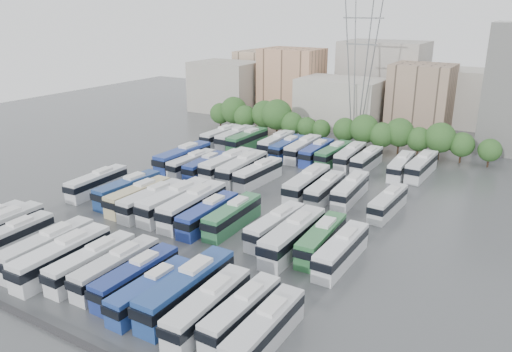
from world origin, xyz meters
The scene contains 50 objects.
ground centered at (0.00, 0.00, 0.00)m, with size 220.00×220.00×0.00m, color #424447.
parapet centered at (0.00, -33.00, 0.25)m, with size 56.00×0.50×0.50m, color #2D2D30.
tree_line centered at (-3.10, 42.17, 4.42)m, with size 65.76×7.69×8.90m.
city_buildings centered at (-7.46, 71.86, 7.87)m, with size 102.00×35.00×20.00m.
electricity_pylon centered at (2.00, 50.00, 18.66)m, with size 9.00×6.91×33.83m.
bus_r0_s2 centered at (-15.03, -24.50, 1.72)m, with size 2.97×11.28×3.51m.
bus_r0_s4 centered at (-8.40, -24.44, 1.93)m, with size 3.24×12.65×3.94m.
bus_r0_s5 centered at (-5.07, -24.96, 1.95)m, with size 3.13×12.71×3.96m.
bus_r0_s6 centered at (-1.43, -23.91, 1.77)m, with size 2.62×11.53×3.61m.
bus_r0_s7 centered at (1.83, -23.35, 1.77)m, with size 2.64×11.54×3.61m.
bus_r0_s8 centered at (5.02, -23.62, 1.73)m, with size 2.50×11.26×3.53m.
bus_r0_s9 centered at (8.19, -24.76, 1.67)m, with size 2.47×10.85×3.40m.
bus_r0_s10 centered at (11.41, -23.05, 2.04)m, with size 2.99×13.24×4.15m.
bus_r0_s11 centered at (14.94, -24.27, 1.83)m, with size 2.97×11.93×3.72m.
bus_r0_s12 centered at (18.01, -23.21, 1.69)m, with size 2.54×11.00×3.44m.
bus_r0_s13 centered at (21.29, -24.53, 1.76)m, with size 2.58×11.47×3.59m.
bus_r1_s0 centered at (-21.49, -5.06, 1.80)m, with size 3.11×11.79×3.67m.
bus_r1_s2 centered at (-14.80, -4.90, 1.88)m, with size 3.06×12.27×3.82m.
bus_r1_s3 centered at (-11.45, -6.11, 1.82)m, with size 2.85×11.88×3.71m.
bus_r1_s4 centered at (-8.44, -6.36, 1.86)m, with size 2.88×12.15×3.80m.
bus_r1_s5 centered at (-5.09, -5.30, 2.05)m, with size 3.27×13.37×4.17m.
bus_r1_s6 centered at (-1.72, -5.27, 2.06)m, with size 3.51×13.51×4.20m.
bus_r1_s7 centered at (1.73, -6.30, 1.82)m, with size 2.87×11.89×3.71m.
bus_r1_s8 centered at (4.87, -4.98, 1.81)m, with size 2.94×11.83×3.69m.
bus_r1_s10 centered at (11.42, -4.73, 1.78)m, with size 3.04×11.69×3.64m.
bus_r1_s11 centered at (15.00, -6.74, 2.04)m, with size 2.97×13.24×4.15m.
bus_r1_s12 centered at (18.16, -5.27, 1.79)m, with size 3.14×11.76×3.65m.
bus_r1_s13 centered at (21.39, -6.80, 1.80)m, with size 2.60×11.73×3.68m.
bus_r2_s1 centered at (-17.96, 12.49, 2.09)m, with size 3.17×13.62×4.26m.
bus_r2_s2 centered at (-14.97, 11.34, 1.76)m, with size 2.90×11.52×3.59m.
bus_r2_s3 centered at (-11.76, 11.29, 1.76)m, with size 3.02×11.53×3.59m.
bus_r2_s4 centered at (-8.39, 13.12, 2.05)m, with size 3.21×13.37×4.17m.
bus_r2_s5 centered at (-5.01, 12.87, 2.05)m, with size 3.50×13.42×4.17m.
bus_r2_s6 centered at (-1.51, 12.47, 1.81)m, with size 3.14×11.89×3.70m.
bus_r2_s9 centered at (8.15, 11.52, 2.00)m, with size 3.26×13.08×4.08m.
bus_r2_s10 centered at (11.41, 11.27, 1.77)m, with size 2.89×11.56×3.60m.
bus_r2_s11 centered at (14.89, 13.03, 1.81)m, with size 3.15×11.85×3.68m.
bus_r2_s13 centered at (21.47, 11.04, 1.70)m, with size 2.83×11.09×3.45m.
bus_r3_s0 centered at (-21.65, 30.25, 1.87)m, with size 2.89×12.19×3.81m.
bus_r3_s1 centered at (-18.16, 30.58, 1.93)m, with size 3.04×12.60×3.93m.
bus_r3_s2 centered at (-14.84, 30.23, 1.94)m, with size 3.01×12.64×3.95m.
bus_r3_s4 centered at (-8.29, 31.25, 1.89)m, with size 3.02×12.31×3.84m.
bus_r3_s5 centered at (-4.96, 29.74, 1.80)m, with size 2.60×11.71×3.67m.
bus_r3_s6 centered at (-1.68, 30.18, 1.94)m, with size 3.12×12.66×3.95m.
bus_r3_s7 centered at (1.63, 29.53, 1.85)m, with size 2.89×12.08×3.77m.
bus_r3_s8 centered at (4.92, 30.09, 1.83)m, with size 3.10×12.00×3.73m.
bus_r3_s9 centered at (8.17, 30.41, 1.85)m, with size 3.10×12.09×3.76m.
bus_r3_s10 centered at (11.59, 30.02, 1.74)m, with size 2.59×11.35×3.55m.
bus_r3_s12 centered at (18.13, 29.58, 1.75)m, with size 3.03×11.49×3.57m.
bus_r3_s13 centered at (21.41, 30.95, 1.88)m, with size 3.06×12.31×3.84m.
Camera 1 is at (39.97, -56.86, 28.84)m, focal length 35.00 mm.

